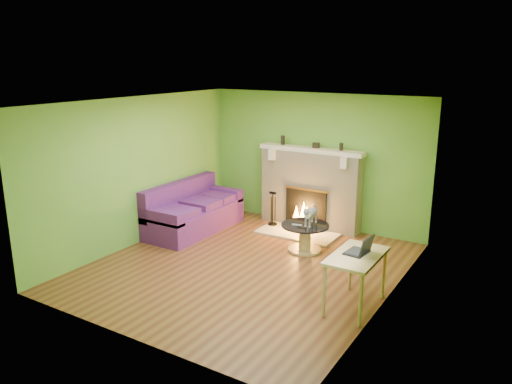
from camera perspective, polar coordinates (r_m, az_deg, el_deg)
floor at (r=8.07m, az=-1.11°, el=-8.50°), size 5.00×5.00×0.00m
ceiling at (r=7.42m, az=-1.21°, el=10.23°), size 5.00×5.00×0.00m
wall_back at (r=9.79m, az=6.78°, el=3.61°), size 5.00×0.00×5.00m
wall_front at (r=5.79m, az=-14.67°, el=-4.85°), size 5.00×0.00×5.00m
wall_left at (r=9.03m, az=-13.28°, el=2.34°), size 0.00×5.00×5.00m
wall_right at (r=6.74m, az=15.17°, el=-2.06°), size 0.00×5.00×5.00m
window_frame at (r=5.85m, az=12.69°, el=-1.94°), size 0.00×1.20×1.20m
window_pane at (r=5.85m, az=12.62°, el=-1.93°), size 0.00×1.06×1.06m
fireplace at (r=9.74m, az=6.23°, el=0.38°), size 2.10×0.46×1.58m
hearth at (r=9.52m, az=4.76°, el=-4.70°), size 1.50×0.75×0.03m
mantel at (r=9.56m, az=6.30°, el=4.81°), size 2.10×0.28×0.08m
sofa at (r=9.70m, az=-7.34°, el=-2.26°), size 0.93×2.07×0.93m
coffee_table at (r=8.66m, az=5.62°, el=-4.96°), size 0.83×0.83×0.47m
desk at (r=6.71m, az=11.40°, el=-7.74°), size 0.59×1.01×0.75m
cat at (r=8.55m, az=6.31°, el=-2.58°), size 0.24×0.58×0.36m
remote_silver at (r=8.53m, az=4.70°, el=-3.78°), size 0.17×0.07×0.02m
remote_black at (r=8.43m, az=5.24°, el=-4.03°), size 0.16×0.06×0.02m
laptop at (r=6.68m, az=11.48°, el=-5.84°), size 0.33×0.37×0.25m
fire_tools at (r=9.82m, az=1.92°, el=-1.86°), size 0.18×0.18×0.68m
mantel_vase_left at (r=9.84m, az=3.08°, el=5.94°), size 0.08×0.08×0.18m
mantel_vase_right at (r=9.34m, az=9.72°, el=5.13°), size 0.07×0.07×0.14m
mantel_box at (r=9.54m, az=6.87°, el=5.32°), size 0.12×0.08×0.10m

